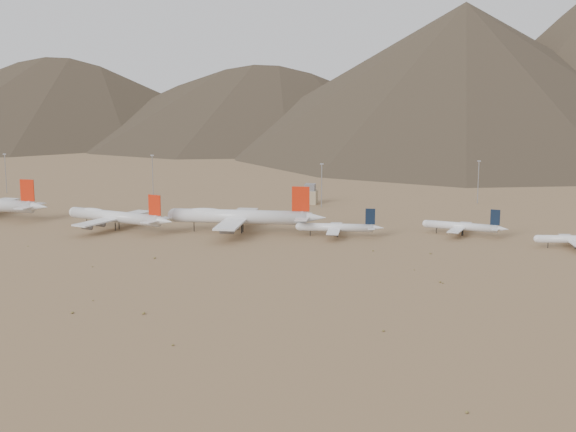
% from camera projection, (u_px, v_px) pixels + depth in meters
% --- Properties ---
extents(ground, '(3000.00, 3000.00, 0.00)m').
position_uv_depth(ground, '(200.00, 242.00, 366.63)').
color(ground, '#A17B53').
rests_on(ground, ground).
extents(mountain_ridge, '(4400.00, 1000.00, 300.00)m').
position_uv_depth(mountain_ridge, '(382.00, 25.00, 1208.92)').
color(mountain_ridge, '#483B2B').
rests_on(mountain_ridge, ground).
extents(widebody_centre, '(62.60, 49.71, 19.22)m').
position_uv_depth(widebody_centre, '(116.00, 217.00, 395.27)').
color(widebody_centre, silver).
rests_on(widebody_centre, ground).
extents(widebody_east, '(78.01, 60.06, 23.16)m').
position_uv_depth(widebody_east, '(240.00, 216.00, 387.73)').
color(widebody_east, silver).
rests_on(widebody_east, ground).
extents(narrowbody_a, '(42.00, 30.25, 13.86)m').
position_uv_depth(narrowbody_a, '(338.00, 227.00, 378.32)').
color(narrowbody_a, silver).
rests_on(narrowbody_a, ground).
extents(narrowbody_b, '(40.53, 29.81, 13.59)m').
position_uv_depth(narrowbody_b, '(463.00, 226.00, 381.23)').
color(narrowbody_b, silver).
rests_on(narrowbody_b, ground).
extents(narrowbody_c, '(38.09, 27.67, 12.62)m').
position_uv_depth(narrowbody_c, '(576.00, 239.00, 353.05)').
color(narrowbody_c, silver).
rests_on(narrowbody_c, ground).
extents(control_tower, '(8.00, 8.00, 12.00)m').
position_uv_depth(control_tower, '(310.00, 195.00, 475.51)').
color(control_tower, tan).
rests_on(control_tower, ground).
extents(mast_far_west, '(2.00, 0.60, 25.70)m').
position_uv_depth(mast_far_west, '(6.00, 171.00, 518.15)').
color(mast_far_west, gray).
rests_on(mast_far_west, ground).
extents(mast_west, '(2.00, 0.60, 25.70)m').
position_uv_depth(mast_west, '(153.00, 173.00, 510.24)').
color(mast_west, gray).
rests_on(mast_west, ground).
extents(mast_centre, '(2.00, 0.60, 25.70)m').
position_uv_depth(mast_centre, '(322.00, 183.00, 460.85)').
color(mast_centre, gray).
rests_on(mast_centre, ground).
extents(mast_east, '(2.00, 0.60, 25.70)m').
position_uv_depth(mast_east, '(478.00, 180.00, 476.16)').
color(mast_east, gray).
rests_on(mast_east, ground).
extents(desert_scrub, '(402.08, 174.76, 0.85)m').
position_uv_depth(desert_scrub, '(147.00, 293.00, 279.28)').
color(desert_scrub, olive).
rests_on(desert_scrub, ground).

